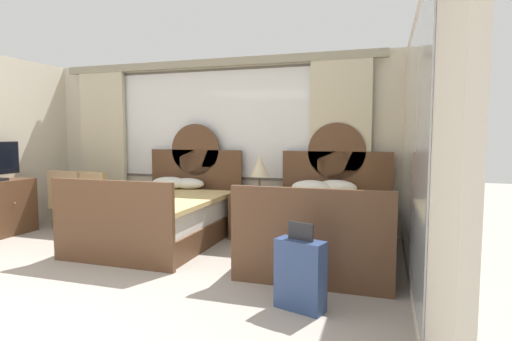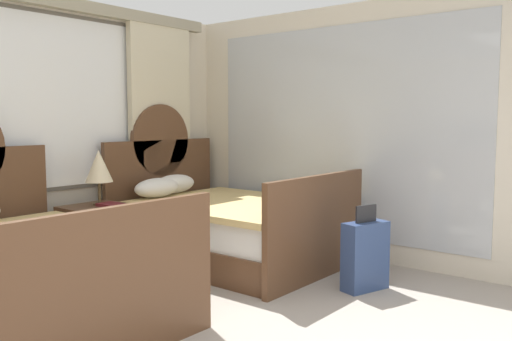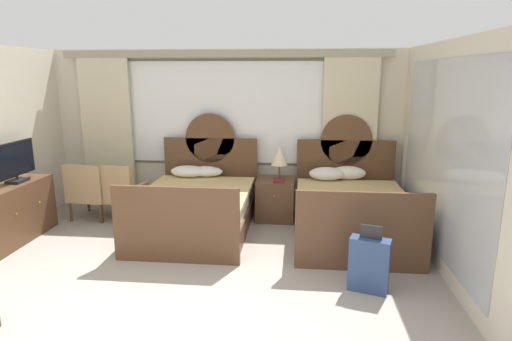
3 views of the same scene
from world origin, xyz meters
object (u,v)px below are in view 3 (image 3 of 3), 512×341
Objects in this scene: dresser_minibar at (1,219)px; bed_near_window at (197,207)px; bed_near_mirror at (350,212)px; armchair_by_window_centre at (90,190)px; armchair_by_window_left at (121,191)px; nightstand_between_beds at (275,199)px; book_on_nightstand at (279,180)px; table_lamp_on_nightstand at (279,156)px; tv_flatscreen at (15,162)px; suitcase_on_floor at (369,264)px.

bed_near_window is at bearing 20.44° from dresser_minibar.
armchair_by_window_centre is at bearing 175.30° from bed_near_mirror.
armchair_by_window_left is at bearing 47.81° from dresser_minibar.
nightstand_between_beds is 2.48m from armchair_by_window_left.
book_on_nightstand is (-1.06, 0.53, 0.30)m from bed_near_mirror.
tv_flatscreen is at bearing -161.30° from table_lamp_on_nightstand.
tv_flatscreen is at bearing -142.44° from armchair_by_window_left.
book_on_nightstand is at bearing 116.68° from suitcase_on_floor.
suitcase_on_floor is at bearing -8.43° from dresser_minibar.
armchair_by_window_centre reaches higher than dresser_minibar.
armchair_by_window_left is 4.10m from suitcase_on_floor.
armchair_by_window_left is (-2.52, -0.19, -0.19)m from book_on_nightstand.
armchair_by_window_left and armchair_by_window_centre have the same top height.
tv_flatscreen reaches higher than book_on_nightstand.
dresser_minibar is (-2.46, -0.92, 0.04)m from bed_near_window.
armchair_by_window_centre is 4.55m from suitcase_on_floor.
armchair_by_window_centre is at bearing 54.92° from tv_flatscreen.
armchair_by_window_centre is (-3.03, -0.19, -0.19)m from book_on_nightstand.
table_lamp_on_nightstand is at bearing 7.01° from armchair_by_window_centre.
book_on_nightstand is 3.04m from armchair_by_window_centre.
dresser_minibar is 1.40m from armchair_by_window_centre.
bed_near_mirror is at bearing -30.02° from nightstand_between_beds.
armchair_by_window_centre is (-0.51, -0.00, 0.00)m from armchair_by_window_left.
bed_near_window is 2.95× the size of suitcase_on_floor.
tv_flatscreen is 4.90m from suitcase_on_floor.
table_lamp_on_nightstand is (0.06, 0.06, 0.70)m from nightstand_between_beds.
armchair_by_window_left reaches higher than book_on_nightstand.
bed_near_mirror reaches higher than book_on_nightstand.
tv_flatscreen is (0.02, 0.40, 0.70)m from dresser_minibar.
bed_near_window is at bearing -179.95° from bed_near_mirror.
tv_flatscreen is at bearing -168.01° from bed_near_window.
armchair_by_window_left is at bearing 0.11° from armchair_by_window_centre.
tv_flatscreen is 1.06× the size of suitcase_on_floor.
tv_flatscreen reaches higher than suitcase_on_floor.
table_lamp_on_nightstand reaches higher than armchair_by_window_centre.
table_lamp_on_nightstand is (-1.07, 0.71, 0.66)m from bed_near_mirror.
table_lamp_on_nightstand is (1.19, 0.71, 0.67)m from bed_near_window.
suitcase_on_floor is (3.59, -1.96, -0.17)m from armchair_by_window_left.
bed_near_mirror is 2.39× the size of armchair_by_window_centre.
armchair_by_window_centre is at bearing -176.36° from book_on_nightstand.
table_lamp_on_nightstand is 3.10m from armchair_by_window_centre.
nightstand_between_beds is at bearing 23.57° from dresser_minibar.
bed_near_window is 2.62m from dresser_minibar.
nightstand_between_beds is at bearing 149.98° from bed_near_mirror.
bed_near_mirror is at bearing 6.32° from tv_flatscreen.
bed_near_mirror is 2.39× the size of armchair_by_window_left.
book_on_nightstand is at bearing 4.36° from armchair_by_window_left.
nightstand_between_beds is 0.71× the size of armchair_by_window_centre.
tv_flatscreen reaches higher than armchair_by_window_centre.
nightstand_between_beds is at bearing 6.01° from armchair_by_window_centre.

